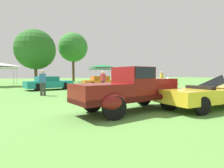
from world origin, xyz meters
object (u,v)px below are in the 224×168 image
at_px(neighbor_convertible, 208,94).
at_px(spectator_near_truck, 142,79).
at_px(spectator_between_cars, 43,82).
at_px(canopy_tent_left_field, 0,65).
at_px(show_car_orange, 101,82).
at_px(spectator_by_row, 162,79).
at_px(canopy_tent_center_field, 103,67).
at_px(show_car_teal, 49,83).
at_px(feature_pickup_truck, 131,89).
at_px(spectator_far_side, 103,80).

bearing_deg(neighbor_convertible, spectator_near_truck, 73.55).
relative_size(spectator_between_cars, canopy_tent_left_field, 0.50).
xyz_separation_m(show_car_orange, spectator_by_row, (4.85, -3.79, 0.31)).
relative_size(show_car_orange, canopy_tent_center_field, 1.27).
xyz_separation_m(show_car_teal, spectator_by_row, (10.17, -3.09, 0.31)).
height_order(neighbor_convertible, spectator_by_row, spectator_by_row).
distance_m(feature_pickup_truck, canopy_tent_left_field, 19.34).
height_order(show_car_teal, spectator_between_cars, spectator_between_cars).
distance_m(show_car_orange, spectator_near_truck, 4.25).
bearing_deg(spectator_far_side, canopy_tent_left_field, 132.44).
bearing_deg(canopy_tent_center_field, neighbor_convertible, -94.21).
bearing_deg(spectator_by_row, neighbor_convertible, -115.98).
height_order(show_car_teal, spectator_by_row, spectator_by_row).
bearing_deg(canopy_tent_center_field, spectator_near_truck, -75.60).
bearing_deg(spectator_near_truck, canopy_tent_left_field, 150.19).
relative_size(spectator_between_cars, spectator_by_row, 1.00).
distance_m(show_car_teal, canopy_tent_center_field, 9.19).
bearing_deg(canopy_tent_left_field, canopy_tent_center_field, -4.35).
distance_m(spectator_between_cars, spectator_by_row, 10.85).
relative_size(neighbor_convertible, spectator_by_row, 2.64).
xyz_separation_m(spectator_near_truck, spectator_by_row, (1.24, -1.57, 0.00)).
bearing_deg(spectator_far_side, spectator_between_cars, -165.05).
height_order(show_car_teal, canopy_tent_left_field, canopy_tent_left_field).
distance_m(feature_pickup_truck, show_car_orange, 12.38).
bearing_deg(spectator_near_truck, canopy_tent_center_field, 104.40).
height_order(show_car_orange, spectator_between_cars, spectator_between_cars).
distance_m(spectator_near_truck, canopy_tent_left_field, 16.05).
bearing_deg(spectator_far_side, spectator_by_row, 3.36).
height_order(spectator_far_side, canopy_tent_left_field, canopy_tent_left_field).
height_order(show_car_orange, spectator_by_row, spectator_by_row).
height_order(spectator_by_row, canopy_tent_center_field, canopy_tent_center_field).
relative_size(show_car_orange, spectator_far_side, 2.33).
bearing_deg(spectator_near_truck, spectator_between_cars, -161.51).
height_order(neighbor_convertible, spectator_between_cars, spectator_between_cars).
height_order(feature_pickup_truck, show_car_orange, feature_pickup_truck).
relative_size(feature_pickup_truck, spectator_between_cars, 2.80).
distance_m(neighbor_convertible, show_car_orange, 12.70).
height_order(spectator_near_truck, spectator_far_side, same).
xyz_separation_m(feature_pickup_truck, neighbor_convertible, (3.32, -0.63, -0.29)).
height_order(show_car_teal, spectator_near_truck, spectator_near_truck).
bearing_deg(feature_pickup_truck, show_car_orange, 76.91).
distance_m(spectator_near_truck, spectator_far_side, 5.21).
bearing_deg(canopy_tent_center_field, spectator_far_side, -108.71).
bearing_deg(spectator_between_cars, canopy_tent_center_field, 53.01).
xyz_separation_m(spectator_far_side, canopy_tent_center_field, (3.03, 8.96, 1.51)).
relative_size(neighbor_convertible, show_car_orange, 1.13).
distance_m(feature_pickup_truck, canopy_tent_center_field, 17.55).
xyz_separation_m(feature_pickup_truck, spectator_between_cars, (-3.07, 6.67, 0.04)).
relative_size(neighbor_convertible, spectator_near_truck, 2.64).
relative_size(spectator_near_truck, canopy_tent_center_field, 0.54).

